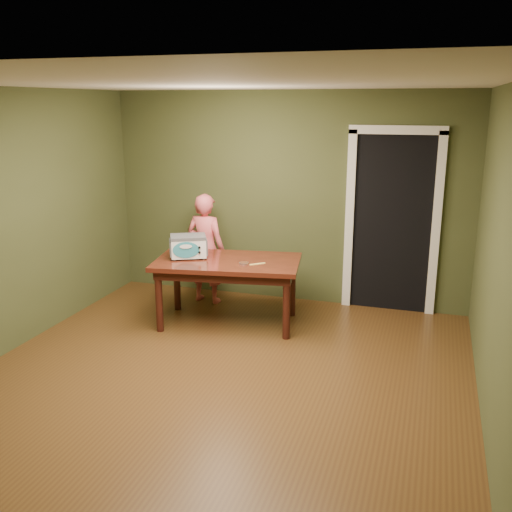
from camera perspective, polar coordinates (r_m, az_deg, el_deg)
name	(u,v)px	position (r m, az deg, el deg)	size (l,w,h in m)	color
floor	(214,385)	(5.25, -4.25, -12.76)	(5.00, 5.00, 0.00)	#513517
room_shell	(210,196)	(4.70, -4.66, 5.97)	(4.52, 5.02, 2.61)	#414A27
doorway	(394,220)	(7.23, 13.63, 3.56)	(1.10, 0.66, 2.25)	black
dining_table	(228,268)	(6.39, -2.85, -1.26)	(1.72, 1.14, 0.75)	#3D160D
toy_oven	(188,246)	(6.47, -6.79, 1.04)	(0.49, 0.43, 0.26)	#4C4F54
baking_pan	(244,263)	(6.19, -1.23, -0.72)	(0.10, 0.10, 0.02)	silver
spatula	(257,264)	(6.19, 0.15, -0.80)	(0.18, 0.03, 0.01)	#FFE26E
child	(206,248)	(7.13, -5.03, 0.76)	(0.50, 0.33, 1.38)	#E35D65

